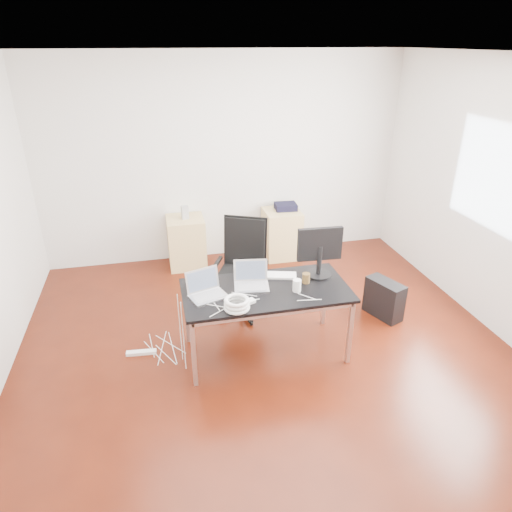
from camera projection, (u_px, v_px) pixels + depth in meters
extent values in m
plane|color=#3B1006|center=(268.00, 354.00, 4.64)|extent=(5.00, 5.00, 0.00)
plane|color=silver|center=(272.00, 54.00, 3.44)|extent=(5.00, 5.00, 0.00)
plane|color=silver|center=(224.00, 160.00, 6.24)|extent=(5.00, 0.00, 5.00)
plane|color=silver|center=(424.00, 449.00, 1.84)|extent=(5.00, 0.00, 5.00)
plane|color=silver|center=(512.00, 205.00, 4.55)|extent=(0.00, 5.00, 5.00)
plane|color=white|center=(502.00, 180.00, 4.63)|extent=(0.00, 1.50, 1.50)
cube|color=black|center=(266.00, 290.00, 4.38)|extent=(1.60, 0.80, 0.03)
cube|color=silver|center=(194.00, 354.00, 4.08)|extent=(0.04, 0.04, 0.70)
cube|color=silver|center=(187.00, 313.00, 4.70)|extent=(0.04, 0.04, 0.70)
cube|color=silver|center=(350.00, 332.00, 4.38)|extent=(0.04, 0.04, 0.70)
cube|color=silver|center=(324.00, 296.00, 5.00)|extent=(0.04, 0.04, 0.70)
cylinder|color=black|center=(241.00, 295.00, 5.25)|extent=(0.06, 0.06, 0.47)
cube|color=black|center=(241.00, 274.00, 5.14)|extent=(0.63, 0.62, 0.06)
cube|color=black|center=(245.00, 242.00, 5.20)|extent=(0.46, 0.28, 0.55)
cube|color=tan|center=(186.00, 242.00, 6.33)|extent=(0.50, 0.50, 0.70)
cube|color=tan|center=(282.00, 234.00, 6.61)|extent=(0.50, 0.50, 0.70)
cube|color=black|center=(384.00, 299.00, 5.20)|extent=(0.35, 0.49, 0.44)
cylinder|color=black|center=(237.00, 262.00, 6.24)|extent=(0.32, 0.32, 0.28)
cube|color=white|center=(141.00, 352.00, 4.64)|extent=(0.30, 0.09, 0.04)
cube|color=silver|center=(208.00, 297.00, 4.23)|extent=(0.39, 0.32, 0.01)
cube|color=silver|center=(203.00, 280.00, 4.27)|extent=(0.33, 0.15, 0.22)
cube|color=#475166|center=(203.00, 281.00, 4.27)|extent=(0.29, 0.13, 0.18)
cube|color=silver|center=(252.00, 287.00, 4.40)|extent=(0.36, 0.28, 0.01)
cube|color=silver|center=(251.00, 271.00, 4.45)|extent=(0.33, 0.10, 0.22)
cube|color=#475166|center=(251.00, 271.00, 4.44)|extent=(0.29, 0.08, 0.18)
cylinder|color=black|center=(318.00, 274.00, 4.63)|extent=(0.26, 0.26, 0.02)
cylinder|color=black|center=(319.00, 260.00, 4.56)|extent=(0.05, 0.05, 0.30)
cube|color=black|center=(320.00, 244.00, 4.50)|extent=(0.45, 0.07, 0.34)
cube|color=#475166|center=(319.00, 243.00, 4.53)|extent=(0.40, 0.03, 0.29)
cube|color=white|center=(274.00, 275.00, 4.61)|extent=(0.46, 0.25, 0.02)
cylinder|color=white|center=(297.00, 285.00, 4.32)|extent=(0.09, 0.09, 0.12)
cylinder|color=brown|center=(306.00, 278.00, 4.47)|extent=(0.08, 0.08, 0.10)
torus|color=white|center=(237.00, 307.00, 4.04)|extent=(0.24, 0.24, 0.04)
torus|color=white|center=(237.00, 304.00, 4.03)|extent=(0.23, 0.23, 0.04)
torus|color=white|center=(237.00, 300.00, 4.01)|extent=(0.22, 0.22, 0.04)
cube|color=white|center=(251.00, 301.00, 4.15)|extent=(0.09, 0.09, 0.03)
cube|color=#9E9E9E|center=(185.00, 212.00, 6.14)|extent=(0.10, 0.09, 0.18)
cube|color=black|center=(286.00, 207.00, 6.49)|extent=(0.31, 0.26, 0.09)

